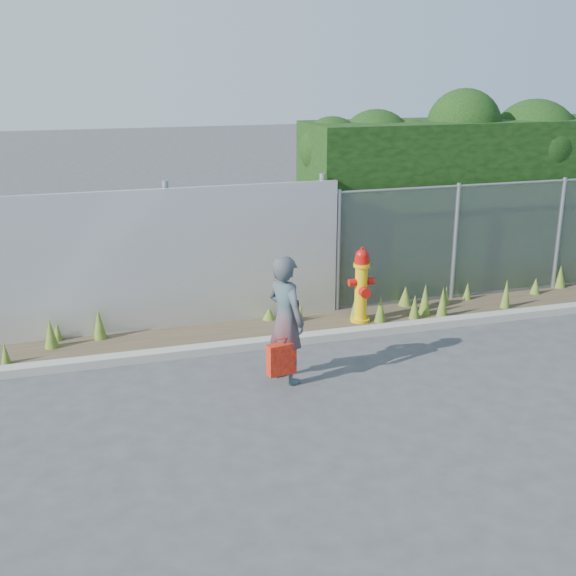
# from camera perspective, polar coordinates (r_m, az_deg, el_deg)

# --- Properties ---
(ground) EXTENTS (80.00, 80.00, 0.00)m
(ground) POSITION_cam_1_polar(r_m,az_deg,el_deg) (9.21, 4.39, -8.29)
(ground) COLOR #3C3C3E
(ground) RESTS_ON ground
(curb) EXTENTS (16.00, 0.22, 0.12)m
(curb) POSITION_cam_1_polar(r_m,az_deg,el_deg) (10.74, 0.91, -4.04)
(curb) COLOR gray
(curb) RESTS_ON ground
(weed_strip) EXTENTS (16.00, 1.31, 0.54)m
(weed_strip) POSITION_cam_1_polar(r_m,az_deg,el_deg) (11.41, 0.58, -2.33)
(weed_strip) COLOR #423526
(weed_strip) RESTS_ON ground
(corrugated_fence) EXTENTS (8.50, 0.21, 2.30)m
(corrugated_fence) POSITION_cam_1_polar(r_m,az_deg,el_deg) (11.09, -17.24, 1.55)
(corrugated_fence) COLOR silver
(corrugated_fence) RESTS_ON ground
(chainlink_fence) EXTENTS (6.50, 0.07, 2.05)m
(chainlink_fence) POSITION_cam_1_polar(r_m,az_deg,el_deg) (13.31, 16.99, 3.81)
(chainlink_fence) COLOR gray
(chainlink_fence) RESTS_ON ground
(hedge) EXTENTS (7.39, 1.73, 3.56)m
(hedge) POSITION_cam_1_polar(r_m,az_deg,el_deg) (14.16, 16.09, 8.22)
(hedge) COLOR black
(hedge) RESTS_ON ground
(fire_hydrant) EXTENTS (0.42, 0.37, 1.24)m
(fire_hydrant) POSITION_cam_1_polar(r_m,az_deg,el_deg) (11.45, 5.81, 0.12)
(fire_hydrant) COLOR #E2AD0B
(fire_hydrant) RESTS_ON ground
(woman) EXTENTS (0.61, 0.72, 1.68)m
(woman) POSITION_cam_1_polar(r_m,az_deg,el_deg) (9.23, -0.17, -2.51)
(woman) COLOR #10676B
(woman) RESTS_ON ground
(red_tote_bag) EXTENTS (0.37, 0.14, 0.48)m
(red_tote_bag) POSITION_cam_1_polar(r_m,az_deg,el_deg) (9.19, -0.52, -5.62)
(red_tote_bag) COLOR #AA0913
(black_shoulder_bag) EXTENTS (0.22, 0.09, 0.16)m
(black_shoulder_bag) POSITION_cam_1_polar(r_m,az_deg,el_deg) (9.35, 0.19, -1.53)
(black_shoulder_bag) COLOR black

